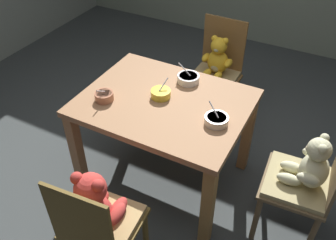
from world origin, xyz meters
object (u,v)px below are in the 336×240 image
teddy_chair_far_center (216,67)px  porridge_bowl_white_far_center (188,78)px  porridge_bowl_cream_near_right (216,120)px  dining_table (165,114)px  porridge_bowl_yellow_center (161,93)px  teddy_chair_near_front (97,214)px  teddy_chair_near_right (307,175)px  porridge_bowl_terracotta_near_left (104,96)px

teddy_chair_far_center → porridge_bowl_white_far_center: teddy_chair_far_center is taller
porridge_bowl_cream_near_right → porridge_bowl_white_far_center: bearing=136.2°
teddy_chair_far_center → porridge_bowl_cream_near_right: teddy_chair_far_center is taller
dining_table → porridge_bowl_yellow_center: (-0.04, 0.02, 0.14)m
teddy_chair_near_front → porridge_bowl_white_far_center: size_ratio=5.32×
dining_table → porridge_bowl_cream_near_right: size_ratio=7.42×
dining_table → porridge_bowl_white_far_center: bearing=81.4°
porridge_bowl_white_far_center → porridge_bowl_cream_near_right: bearing=-43.8°
teddy_chair_near_right → teddy_chair_near_front: 1.24m
dining_table → porridge_bowl_cream_near_right: (0.39, -0.06, 0.14)m
porridge_bowl_cream_near_right → porridge_bowl_yellow_center: size_ratio=1.04×
teddy_chair_far_center → teddy_chair_near_front: size_ratio=1.05×
porridge_bowl_terracotta_near_left → porridge_bowl_cream_near_right: bearing=9.3°
porridge_bowl_terracotta_near_left → teddy_chair_near_right: bearing=6.5°
porridge_bowl_terracotta_near_left → porridge_bowl_white_far_center: bearing=48.9°
porridge_bowl_white_far_center → teddy_chair_near_right: bearing=-18.1°
teddy_chair_near_front → porridge_bowl_yellow_center: bearing=1.7°
porridge_bowl_terracotta_near_left → porridge_bowl_cream_near_right: porridge_bowl_cream_near_right is taller
dining_table → porridge_bowl_yellow_center: 0.15m
teddy_chair_near_right → teddy_chair_near_front: teddy_chair_near_front is taller
teddy_chair_near_front → porridge_bowl_terracotta_near_left: (-0.41, 0.68, 0.19)m
teddy_chair_near_right → teddy_chair_far_center: (-0.94, 0.89, -0.00)m
porridge_bowl_terracotta_near_left → porridge_bowl_yellow_center: 0.37m
porridge_bowl_white_far_center → porridge_bowl_yellow_center: porridge_bowl_white_far_center is taller
teddy_chair_near_front → porridge_bowl_yellow_center: 0.90m
teddy_chair_near_front → porridge_bowl_white_far_center: (-0.02, 1.13, 0.19)m
teddy_chair_near_front → teddy_chair_far_center: bearing=-4.1°
teddy_chair_near_front → porridge_bowl_yellow_center: teddy_chair_near_front is taller
teddy_chair_near_front → porridge_bowl_cream_near_right: size_ratio=5.99×
teddy_chair_far_center → porridge_bowl_yellow_center: teddy_chair_far_center is taller
dining_table → porridge_bowl_yellow_center: porridge_bowl_yellow_center is taller
teddy_chair_near_right → teddy_chair_near_front: size_ratio=0.98×
teddy_chair_far_center → porridge_bowl_cream_near_right: bearing=21.4°
teddy_chair_near_right → porridge_bowl_cream_near_right: teddy_chair_near_right is taller
teddy_chair_far_center → porridge_bowl_yellow_center: (-0.08, -0.83, 0.22)m
teddy_chair_far_center → teddy_chair_near_front: 1.71m
dining_table → teddy_chair_near_front: teddy_chair_near_front is taller
dining_table → teddy_chair_far_center: size_ratio=1.18×
porridge_bowl_white_far_center → porridge_bowl_terracotta_near_left: bearing=-131.1°
porridge_bowl_white_far_center → teddy_chair_near_front: bearing=-89.2°
porridge_bowl_terracotta_near_left → porridge_bowl_yellow_center: (0.31, 0.20, -0.00)m
porridge_bowl_terracotta_near_left → porridge_bowl_cream_near_right: (0.74, 0.12, -0.00)m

